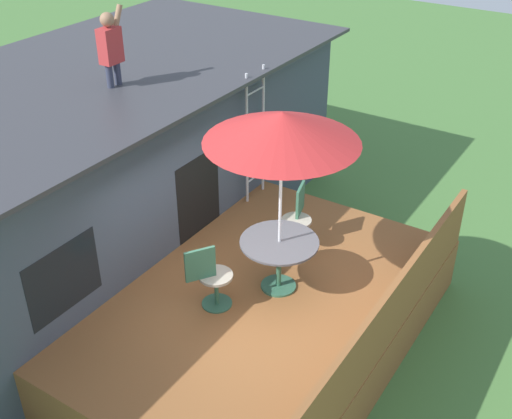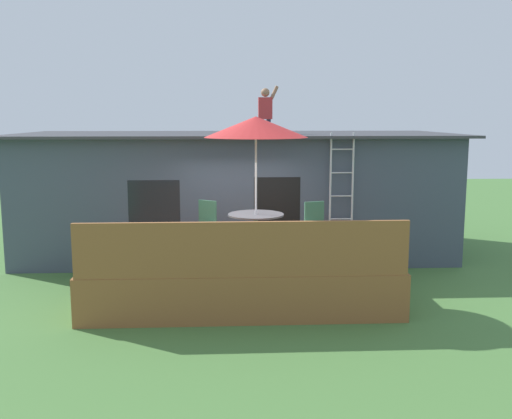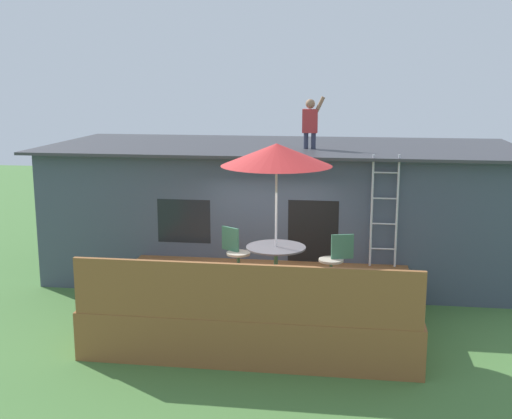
{
  "view_description": "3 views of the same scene",
  "coord_description": "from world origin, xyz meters",
  "views": [
    {
      "loc": [
        -5.67,
        -3.62,
        6.22
      ],
      "look_at": [
        0.67,
        0.47,
        1.63
      ],
      "focal_mm": 45.05,
      "sensor_mm": 36.0,
      "label": 1
    },
    {
      "loc": [
        -0.27,
        -10.95,
        3.35
      ],
      "look_at": [
        0.36,
        0.99,
        1.45
      ],
      "focal_mm": 41.44,
      "sensor_mm": 36.0,
      "label": 2
    },
    {
      "loc": [
        1.5,
        -11.03,
        4.43
      ],
      "look_at": [
        -0.19,
        0.79,
        2.0
      ],
      "focal_mm": 45.7,
      "sensor_mm": 36.0,
      "label": 3
    }
  ],
  "objects": [
    {
      "name": "ground_plane",
      "position": [
        0.0,
        0.0,
        0.0
      ],
      "size": [
        40.0,
        40.0,
        0.0
      ],
      "primitive_type": "plane",
      "color": "#477538"
    },
    {
      "name": "house",
      "position": [
        -0.0,
        3.6,
        1.47
      ],
      "size": [
        10.5,
        4.5,
        2.93
      ],
      "color": "#424C5B",
      "rests_on": "ground"
    },
    {
      "name": "deck",
      "position": [
        0.0,
        0.0,
        0.4
      ],
      "size": [
        5.43,
        3.72,
        0.8
      ],
      "primitive_type": "cube",
      "color": "brown",
      "rests_on": "ground"
    },
    {
      "name": "deck_railing",
      "position": [
        0.0,
        -1.81,
        1.25
      ],
      "size": [
        5.33,
        0.08,
        0.9
      ],
      "primitive_type": "cube",
      "color": "brown",
      "rests_on": "deck"
    },
    {
      "name": "patio_table",
      "position": [
        0.3,
        -0.14,
        1.39
      ],
      "size": [
        1.04,
        1.04,
        0.74
      ],
      "color": "#33664C",
      "rests_on": "deck"
    },
    {
      "name": "patio_umbrella",
      "position": [
        0.3,
        -0.14,
        3.15
      ],
      "size": [
        1.9,
        1.9,
        2.54
      ],
      "color": "silver",
      "rests_on": "deck"
    },
    {
      "name": "step_ladder",
      "position": [
        2.22,
        1.48,
        1.9
      ],
      "size": [
        0.52,
        0.04,
        2.2
      ],
      "color": "silver",
      "rests_on": "deck"
    },
    {
      "name": "person_figure",
      "position": [
        0.68,
        2.9,
        3.54
      ],
      "size": [
        0.47,
        0.2,
        1.11
      ],
      "color": "#33384C",
      "rests_on": "house"
    },
    {
      "name": "patio_chair_left",
      "position": [
        -0.51,
        0.39,
        1.26
      ],
      "size": [
        0.57,
        0.46,
        0.92
      ],
      "rotation": [
        0.0,
        0.0,
        -0.58
      ],
      "color": "#33664C",
      "rests_on": "deck"
    },
    {
      "name": "patio_chair_right",
      "position": [
        1.32,
        0.16,
        1.26
      ],
      "size": [
        0.61,
        0.44,
        0.92
      ],
      "rotation": [
        0.0,
        0.0,
        -2.86
      ],
      "color": "#33664C",
      "rests_on": "deck"
    }
  ]
}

